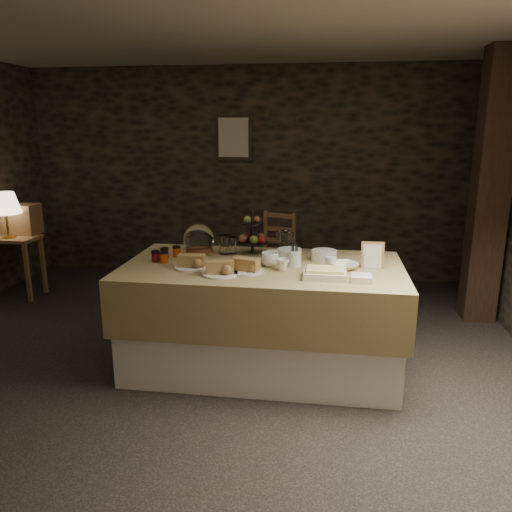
# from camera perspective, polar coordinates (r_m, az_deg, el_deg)

# --- Properties ---
(ground_plane) EXTENTS (5.50, 5.00, 0.01)m
(ground_plane) POSITION_cam_1_polar(r_m,az_deg,el_deg) (4.28, -6.57, -11.63)
(ground_plane) COLOR black
(ground_plane) RESTS_ON ground
(room_shell) EXTENTS (5.52, 5.02, 2.60)m
(room_shell) POSITION_cam_1_polar(r_m,az_deg,el_deg) (3.85, -7.25, 9.67)
(room_shell) COLOR black
(room_shell) RESTS_ON ground
(buffet_table) EXTENTS (2.15, 1.14, 0.85)m
(buffet_table) POSITION_cam_1_polar(r_m,az_deg,el_deg) (3.96, 0.77, -6.04)
(buffet_table) COLOR white
(buffet_table) RESTS_ON ground_plane
(console_table) EXTENTS (0.64, 0.37, 0.69)m
(console_table) POSITION_cam_1_polar(r_m,az_deg,el_deg) (6.24, -26.38, 0.81)
(console_table) COLOR brown
(console_table) RESTS_ON ground_plane
(table_lamp) EXTENTS (0.34, 0.34, 0.50)m
(table_lamp) POSITION_cam_1_polar(r_m,az_deg,el_deg) (6.08, -26.80, 5.36)
(table_lamp) COLOR gold
(table_lamp) RESTS_ON console_table
(wine_rack) EXTENTS (0.42, 0.26, 0.34)m
(wine_rack) POSITION_cam_1_polar(r_m,az_deg,el_deg) (6.30, -25.40, 3.84)
(wine_rack) COLOR brown
(wine_rack) RESTS_ON console_table
(chair) EXTENTS (0.53, 0.52, 0.71)m
(chair) POSITION_cam_1_polar(r_m,az_deg,el_deg) (5.86, 2.04, -0.03)
(chair) COLOR brown
(chair) RESTS_ON ground_plane
(timber_column) EXTENTS (0.30, 0.30, 2.60)m
(timber_column) POSITION_cam_1_polar(r_m,az_deg,el_deg) (5.29, 25.18, 6.89)
(timber_column) COLOR black
(timber_column) RESTS_ON ground_plane
(framed_picture) EXTENTS (0.45, 0.04, 0.55)m
(framed_picture) POSITION_cam_1_polar(r_m,az_deg,el_deg) (6.28, -2.56, 13.38)
(framed_picture) COLOR #2F2519
(framed_picture) RESTS_ON room_shell
(plate_stack_a) EXTENTS (0.19, 0.19, 0.10)m
(plate_stack_a) POSITION_cam_1_polar(r_m,az_deg,el_deg) (3.95, 3.85, 0.13)
(plate_stack_a) COLOR white
(plate_stack_a) RESTS_ON buffet_table
(plate_stack_b) EXTENTS (0.20, 0.20, 0.08)m
(plate_stack_b) POSITION_cam_1_polar(r_m,az_deg,el_deg) (3.99, 7.78, 0.06)
(plate_stack_b) COLOR white
(plate_stack_b) RESTS_ON buffet_table
(cutlery_holder) EXTENTS (0.10, 0.10, 0.12)m
(cutlery_holder) POSITION_cam_1_polar(r_m,az_deg,el_deg) (3.80, 4.42, -0.31)
(cutlery_holder) COLOR white
(cutlery_holder) RESTS_ON buffet_table
(cup_a) EXTENTS (0.15, 0.15, 0.11)m
(cup_a) POSITION_cam_1_polar(r_m,az_deg,el_deg) (3.80, 1.59, -0.38)
(cup_a) COLOR white
(cup_a) RESTS_ON buffet_table
(cup_b) EXTENTS (0.13, 0.13, 0.09)m
(cup_b) POSITION_cam_1_polar(r_m,az_deg,el_deg) (3.69, 3.05, -0.99)
(cup_b) COLOR white
(cup_b) RESTS_ON buffet_table
(mug_c) EXTENTS (0.09, 0.09, 0.09)m
(mug_c) POSITION_cam_1_polar(r_m,az_deg,el_deg) (3.91, 1.90, -0.06)
(mug_c) COLOR white
(mug_c) RESTS_ON buffet_table
(mug_d) EXTENTS (0.08, 0.08, 0.09)m
(mug_d) POSITION_cam_1_polar(r_m,az_deg,el_deg) (3.78, 8.53, -0.76)
(mug_d) COLOR white
(mug_d) RESTS_ON buffet_table
(bowl) EXTENTS (0.27, 0.27, 0.05)m
(bowl) POSITION_cam_1_polar(r_m,az_deg,el_deg) (3.79, 9.99, -1.10)
(bowl) COLOR white
(bowl) RESTS_ON buffet_table
(cake_dome) EXTENTS (0.26, 0.26, 0.26)m
(cake_dome) POSITION_cam_1_polar(r_m,az_deg,el_deg) (4.21, -6.54, 1.72)
(cake_dome) COLOR brown
(cake_dome) RESTS_ON buffet_table
(fruit_stand) EXTENTS (0.25, 0.25, 0.36)m
(fruit_stand) POSITION_cam_1_polar(r_m,az_deg,el_deg) (4.16, -0.35, 2.17)
(fruit_stand) COLOR black
(fruit_stand) RESTS_ON buffet_table
(bread_platter_left) EXTENTS (0.26, 0.26, 0.11)m
(bread_platter_left) POSITION_cam_1_polar(r_m,az_deg,el_deg) (3.78, -7.37, -0.80)
(bread_platter_left) COLOR white
(bread_platter_left) RESTS_ON buffet_table
(bread_platter_center) EXTENTS (0.26, 0.26, 0.11)m
(bread_platter_center) POSITION_cam_1_polar(r_m,az_deg,el_deg) (3.59, -4.15, -1.53)
(bread_platter_center) COLOR white
(bread_platter_center) RESTS_ON buffet_table
(bread_platter_right) EXTENTS (0.26, 0.26, 0.11)m
(bread_platter_right) POSITION_cam_1_polar(r_m,az_deg,el_deg) (3.65, -1.18, -1.23)
(bread_platter_right) COLOR white
(bread_platter_right) RESTS_ON buffet_table
(jam_jars) EXTENTS (0.18, 0.26, 0.07)m
(jam_jars) POSITION_cam_1_polar(r_m,az_deg,el_deg) (4.05, -10.32, 0.08)
(jam_jars) COLOR #5F1216
(jam_jars) RESTS_ON buffet_table
(tart_dish) EXTENTS (0.30, 0.22, 0.07)m
(tart_dish) POSITION_cam_1_polar(r_m,az_deg,el_deg) (3.55, 7.89, -1.97)
(tart_dish) COLOR white
(tart_dish) RESTS_ON buffet_table
(square_dish) EXTENTS (0.14, 0.14, 0.04)m
(square_dish) POSITION_cam_1_polar(r_m,az_deg,el_deg) (3.51, 11.95, -2.50)
(square_dish) COLOR white
(square_dish) RESTS_ON buffet_table
(menu_frame) EXTENTS (0.17, 0.07, 0.22)m
(menu_frame) POSITION_cam_1_polar(r_m,az_deg,el_deg) (3.85, 13.18, -0.03)
(menu_frame) COLOR brown
(menu_frame) RESTS_ON buffet_table
(storage_jar_a) EXTENTS (0.10, 0.10, 0.16)m
(storage_jar_a) POSITION_cam_1_polar(r_m,az_deg,el_deg) (4.17, -3.55, 1.33)
(storage_jar_a) COLOR white
(storage_jar_a) RESTS_ON buffet_table
(storage_jar_b) EXTENTS (0.09, 0.09, 0.14)m
(storage_jar_b) POSITION_cam_1_polar(r_m,az_deg,el_deg) (4.18, -2.86, 1.23)
(storage_jar_b) COLOR white
(storage_jar_b) RESTS_ON buffet_table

